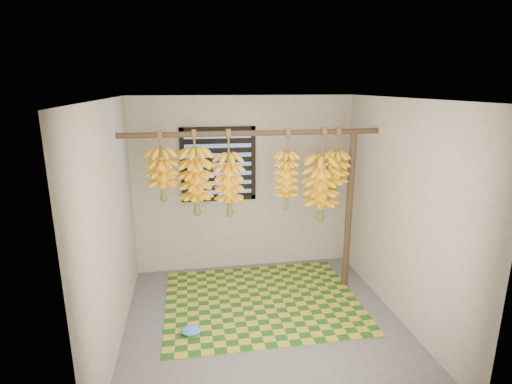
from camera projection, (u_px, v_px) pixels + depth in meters
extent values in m
cube|color=#474747|center=(264.00, 324.00, 4.37)|extent=(3.00, 3.00, 0.01)
cube|color=silver|center=(266.00, 99.00, 3.74)|extent=(3.00, 3.00, 0.01)
cube|color=gray|center=(244.00, 185.00, 5.48)|extent=(3.00, 0.01, 2.40)
cube|color=gray|center=(111.00, 229.00, 3.81)|extent=(0.01, 3.00, 2.40)
cube|color=gray|center=(402.00, 212.00, 4.30)|extent=(0.01, 3.00, 2.40)
cube|color=black|center=(218.00, 165.00, 5.33)|extent=(1.00, 0.04, 1.00)
cylinder|color=#483621|center=(254.00, 133.00, 4.51)|extent=(3.00, 0.06, 0.06)
cylinder|color=#483621|center=(349.00, 212.00, 4.97)|extent=(0.08, 0.08, 2.00)
cube|color=#1A4E16|center=(262.00, 301.00, 4.82)|extent=(2.29, 1.83, 0.01)
ellipsoid|color=#3F79ED|center=(191.00, 331.00, 4.15)|extent=(0.24, 0.19, 0.09)
cylinder|color=brown|center=(160.00, 142.00, 4.36)|extent=(0.02, 0.02, 0.20)
cylinder|color=#4C5923|center=(162.00, 173.00, 4.45)|extent=(0.06, 0.06, 0.55)
cylinder|color=brown|center=(194.00, 141.00, 4.42)|extent=(0.02, 0.02, 0.21)
cylinder|color=#4C5923|center=(196.00, 180.00, 4.54)|extent=(0.07, 0.07, 0.73)
cylinder|color=brown|center=(229.00, 143.00, 4.49)|extent=(0.02, 0.02, 0.28)
cylinder|color=#4C5923|center=(229.00, 183.00, 4.61)|extent=(0.06, 0.06, 0.70)
cylinder|color=brown|center=(287.00, 142.00, 4.60)|extent=(0.02, 0.02, 0.27)
cylinder|color=#4C5923|center=(286.00, 179.00, 4.72)|extent=(0.05, 0.05, 0.67)
cylinder|color=brown|center=(323.00, 144.00, 4.68)|extent=(0.02, 0.02, 0.34)
cylinder|color=#4C5923|center=(321.00, 186.00, 4.82)|extent=(0.07, 0.07, 0.75)
cylinder|color=brown|center=(337.00, 141.00, 4.70)|extent=(0.02, 0.02, 0.29)
cylinder|color=#4C5923|center=(336.00, 172.00, 4.80)|extent=(0.05, 0.05, 0.51)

